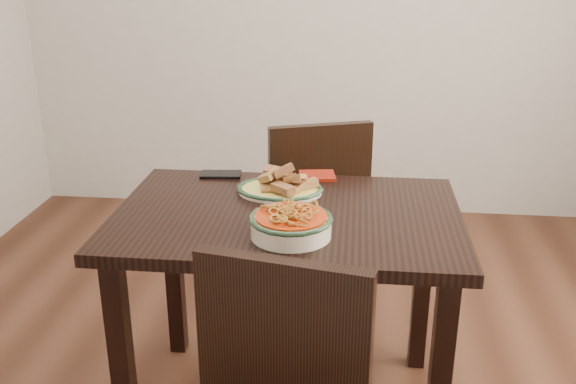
# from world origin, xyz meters

# --- Properties ---
(floor) EXTENTS (3.50, 3.50, 0.00)m
(floor) POSITION_xyz_m (0.00, 0.00, 0.00)
(floor) COLOR #3C1F13
(floor) RESTS_ON ground
(dining_table) EXTENTS (1.10, 0.73, 0.75)m
(dining_table) POSITION_xyz_m (0.02, -0.13, 0.64)
(dining_table) COLOR black
(dining_table) RESTS_ON ground
(chair_far) EXTENTS (0.54, 0.54, 0.89)m
(chair_far) POSITION_xyz_m (0.06, 0.52, 0.50)
(chair_far) COLOR black
(chair_far) RESTS_ON ground
(fish_plate) EXTENTS (0.29, 0.23, 0.11)m
(fish_plate) POSITION_xyz_m (-0.02, 0.03, 0.79)
(fish_plate) COLOR white
(fish_plate) RESTS_ON dining_table
(noodle_bowl) EXTENTS (0.25, 0.25, 0.08)m
(noodle_bowl) POSITION_xyz_m (0.05, -0.31, 0.79)
(noodle_bowl) COLOR white
(noodle_bowl) RESTS_ON dining_table
(smartphone) EXTENTS (0.15, 0.09, 0.01)m
(smartphone) POSITION_xyz_m (-0.26, 0.18, 0.76)
(smartphone) COLOR black
(smartphone) RESTS_ON dining_table
(napkin) EXTENTS (0.14, 0.12, 0.01)m
(napkin) POSITION_xyz_m (0.09, 0.20, 0.76)
(napkin) COLOR maroon
(napkin) RESTS_ON dining_table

